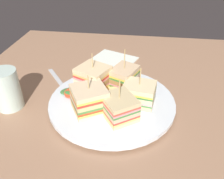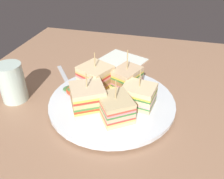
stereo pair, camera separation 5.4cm
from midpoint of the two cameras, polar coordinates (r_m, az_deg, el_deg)
The scene contains 12 objects.
ground_plane at distance 57.07cm, azimuth -2.70°, elevation -4.84°, with size 95.57×84.60×1.80cm, color #A07659.
plate at distance 55.85cm, azimuth -2.75°, elevation -3.25°, with size 29.91×29.91×1.79cm.
sandwich_wedge_0 at distance 57.52cm, azimuth -7.25°, elevation 2.43°, with size 9.08×9.30×10.09cm.
sandwich_wedge_1 at distance 51.06cm, azimuth -8.51°, elevation -2.57°, with size 9.33×9.50×9.09cm.
sandwich_wedge_2 at distance 49.06cm, azimuth -1.40°, elevation -4.52°, with size 9.37×9.13×9.26cm.
sandwich_wedge_3 at distance 53.25cm, azimuth 3.72°, elevation -1.15°, with size 7.09×8.01×9.09cm.
sandwich_wedge_4 at distance 58.33cm, azimuth 0.31°, elevation 2.73°, with size 8.69×7.79×10.60cm.
chip_pile at distance 55.60cm, azimuth -2.66°, elevation -1.30°, with size 6.75×7.35×2.70cm.
salad_garnish at distance 58.35cm, azimuth -12.32°, elevation -0.82°, with size 5.45×6.93×1.10cm.
spoon at distance 65.70cm, azimuth -14.45°, elevation 1.14°, with size 12.35×10.32×1.00cm.
napkin at distance 76.92cm, azimuth -1.83°, elevation 7.21°, with size 12.12×13.63×0.50cm, color white.
drinking_glass at distance 60.41cm, azimuth -26.63°, elevation -0.62°, with size 6.22×6.22×9.66cm.
Camera 1 is at (44.20, 6.13, 34.77)cm, focal length 37.29 mm.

